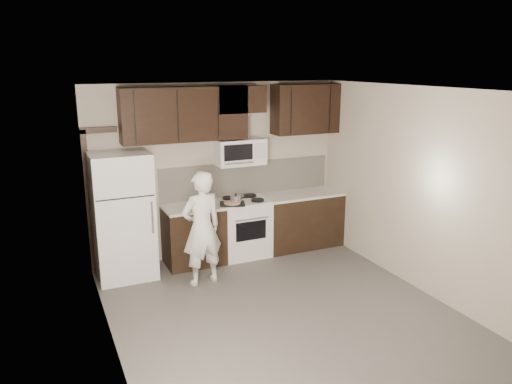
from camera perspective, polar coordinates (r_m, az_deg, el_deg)
floor at (r=6.34m, az=2.96°, el=-13.52°), size 4.50×4.50×0.00m
back_wall at (r=7.84m, az=-4.41°, el=2.50°), size 4.00×0.00×4.00m
ceiling at (r=5.60m, az=3.33°, el=11.64°), size 4.50×4.50×0.00m
counter_run at (r=8.01m, az=0.54°, el=-3.81°), size 2.95×0.64×0.91m
stove at (r=7.90m, az=-1.46°, el=-4.06°), size 0.76×0.66×0.94m
backsplash at (r=8.04m, az=-1.00°, el=1.62°), size 2.90×0.02×0.54m
upper_cabinets at (r=7.60m, az=-2.60°, el=9.27°), size 3.48×0.35×0.78m
microwave at (r=7.71m, az=-1.86°, el=4.61°), size 0.76×0.42×0.40m
refrigerator at (r=7.24m, az=-14.97°, el=-2.66°), size 0.80×0.76×1.80m
door_trim at (r=7.41m, az=-18.38°, el=0.28°), size 0.50×0.08×2.12m
saucepan at (r=7.55m, az=-2.29°, el=-0.84°), size 0.30×0.18×0.17m
baking_tray at (r=7.52m, az=-2.73°, el=-1.36°), size 0.45×0.39×0.02m
pizza at (r=7.51m, az=-2.73°, el=-1.23°), size 0.32×0.32×0.02m
person at (r=6.83m, az=-6.22°, el=-4.15°), size 0.64×0.47×1.60m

